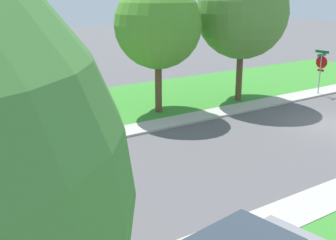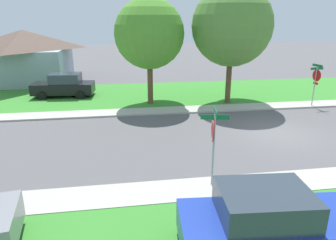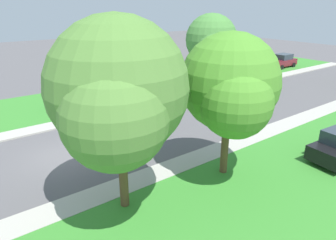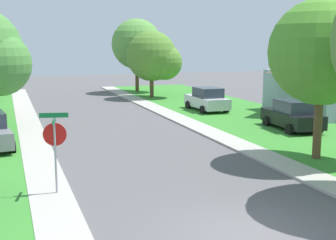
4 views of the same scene
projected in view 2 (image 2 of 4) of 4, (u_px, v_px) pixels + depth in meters
ground_plane at (278, 133)px, 15.45m from camera, size 120.00×120.00×0.00m
sidewalk_east at (49, 116)px, 18.12m from camera, size 1.40×56.00×0.10m
lawn_east at (63, 97)px, 22.54m from camera, size 8.00×56.00×0.08m
stop_sign_near_corner at (316, 78)px, 19.63m from camera, size 0.92×0.92×2.77m
stop_sign_far_corner at (213, 135)px, 9.96m from camera, size 0.91×0.91×2.77m
car_black_kerbside_mid at (64, 86)px, 22.34m from camera, size 2.28×4.42×1.76m
car_blue_far_down_street at (268, 223)px, 7.24m from camera, size 2.29×4.42×1.76m
tree_sidewalk_near at (152, 36)px, 19.62m from camera, size 4.77×4.43×6.82m
tree_corner_large at (233, 29)px, 19.75m from camera, size 5.51×5.12×7.64m
house_right_setback at (25, 55)px, 27.85m from camera, size 9.11×7.93×4.60m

